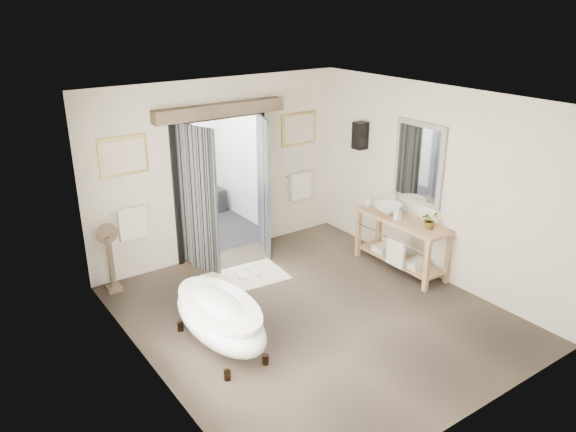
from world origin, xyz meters
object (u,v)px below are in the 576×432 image
object	(u,v)px
clawfoot_tub	(220,317)
rug	(246,277)
basin	(388,209)
vanity	(401,240)

from	to	relation	value
clawfoot_tub	rug	bearing A→B (deg)	49.30
basin	rug	bearing A→B (deg)	151.47
rug	basin	world-z (taller)	basin
clawfoot_tub	vanity	xyz separation A→B (m)	(3.35, 0.25, 0.09)
rug	basin	bearing A→B (deg)	-21.94
vanity	basin	world-z (taller)	basin
clawfoot_tub	basin	bearing A→B (deg)	9.46
vanity	basin	distance (m)	0.52
vanity	basin	size ratio (longest dim) A/B	3.47
basin	clawfoot_tub	bearing A→B (deg)	-177.12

